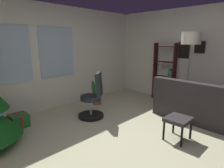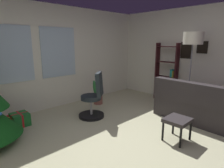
{
  "view_description": "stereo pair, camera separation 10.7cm",
  "coord_description": "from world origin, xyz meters",
  "views": [
    {
      "loc": [
        -2.28,
        -1.73,
        1.64
      ],
      "look_at": [
        0.36,
        0.86,
        0.81
      ],
      "focal_mm": 30.44,
      "sensor_mm": 36.0,
      "label": 1
    },
    {
      "loc": [
        -2.21,
        -1.81,
        1.64
      ],
      "look_at": [
        0.36,
        0.86,
        0.81
      ],
      "focal_mm": 30.44,
      "sensor_mm": 36.0,
      "label": 2
    }
  ],
  "objects": [
    {
      "name": "ground_plane",
      "position": [
        0.0,
        0.0,
        -0.05
      ],
      "size": [
        5.48,
        5.08,
        0.1
      ],
      "primitive_type": "cube",
      "color": "beige"
    },
    {
      "name": "wall_right_with_frames",
      "position": [
        2.79,
        -0.0,
        1.25
      ],
      "size": [
        0.12,
        5.08,
        2.5
      ],
      "color": "silver",
      "rests_on": "ground_plane"
    },
    {
      "name": "wall_back_with_windows",
      "position": [
        -0.02,
        2.59,
        1.26
      ],
      "size": [
        5.48,
        0.12,
        2.5
      ],
      "color": "silver",
      "rests_on": "ground_plane"
    },
    {
      "name": "potted_plant",
      "position": [
        0.86,
        1.93,
        0.25
      ],
      "size": [
        0.33,
        0.29,
        0.67
      ],
      "color": "brown",
      "rests_on": "ground_plane"
    },
    {
      "name": "footstool",
      "position": [
        0.62,
        -0.44,
        0.33
      ],
      "size": [
        0.41,
        0.37,
        0.39
      ],
      "color": "#2E292B",
      "rests_on": "ground_plane"
    },
    {
      "name": "floor_lamp",
      "position": [
        2.22,
        0.11,
        1.62
      ],
      "size": [
        0.44,
        0.44,
        1.85
      ],
      "color": "slate",
      "rests_on": "ground_plane"
    },
    {
      "name": "office_chair",
      "position": [
        0.26,
        1.33,
        0.39
      ],
      "size": [
        0.59,
        0.6,
        1.0
      ],
      "color": "black",
      "rests_on": "ground_plane"
    },
    {
      "name": "gift_box_green",
      "position": [
        -1.07,
        2.02,
        0.12
      ],
      "size": [
        0.32,
        0.35,
        0.25
      ],
      "color": "#1E722D",
      "rests_on": "ground_plane"
    },
    {
      "name": "couch",
      "position": [
        1.94,
        -0.58,
        0.29
      ],
      "size": [
        1.71,
        2.01,
        0.86
      ],
      "color": "#2E292B",
      "rests_on": "ground_plane"
    },
    {
      "name": "gift_box_red",
      "position": [
        -1.33,
        2.08,
        0.09
      ],
      "size": [
        0.41,
        0.38,
        0.19
      ],
      "color": "red",
      "rests_on": "ground_plane"
    },
    {
      "name": "bookshelf",
      "position": [
        2.53,
        0.9,
        0.7
      ],
      "size": [
        0.18,
        0.64,
        1.6
      ],
      "color": "black",
      "rests_on": "ground_plane"
    }
  ]
}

